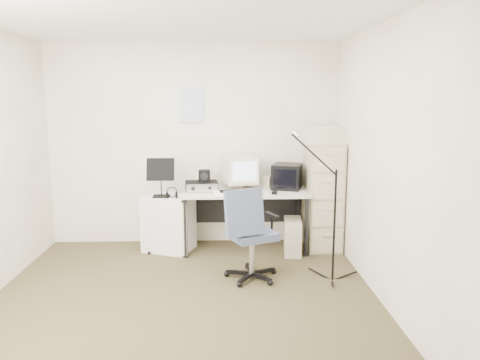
{
  "coord_description": "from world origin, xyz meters",
  "views": [
    {
      "loc": [
        0.37,
        -4.06,
        1.85
      ],
      "look_at": [
        0.55,
        0.95,
        0.95
      ],
      "focal_mm": 35.0,
      "sensor_mm": 36.0,
      "label": 1
    }
  ],
  "objects_px": {
    "desk": "(245,220)",
    "office_chair": "(252,233)",
    "side_cart": "(169,223)",
    "filing_cabinet": "(323,196)"
  },
  "relations": [
    {
      "from": "office_chair",
      "to": "side_cart",
      "type": "xyz_separation_m",
      "value": [
        -0.95,
        0.95,
        -0.15
      ]
    },
    {
      "from": "side_cart",
      "to": "filing_cabinet",
      "type": "bearing_deg",
      "value": 20.67
    },
    {
      "from": "desk",
      "to": "filing_cabinet",
      "type": "bearing_deg",
      "value": 1.81
    },
    {
      "from": "desk",
      "to": "office_chair",
      "type": "distance_m",
      "value": 0.96
    },
    {
      "from": "filing_cabinet",
      "to": "side_cart",
      "type": "distance_m",
      "value": 1.9
    },
    {
      "from": "office_chair",
      "to": "side_cart",
      "type": "distance_m",
      "value": 1.35
    },
    {
      "from": "filing_cabinet",
      "to": "desk",
      "type": "xyz_separation_m",
      "value": [
        -0.95,
        -0.03,
        -0.29
      ]
    },
    {
      "from": "filing_cabinet",
      "to": "side_cart",
      "type": "height_order",
      "value": "filing_cabinet"
    },
    {
      "from": "filing_cabinet",
      "to": "desk",
      "type": "height_order",
      "value": "filing_cabinet"
    },
    {
      "from": "filing_cabinet",
      "to": "side_cart",
      "type": "xyz_separation_m",
      "value": [
        -1.88,
        -0.03,
        -0.31
      ]
    }
  ]
}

